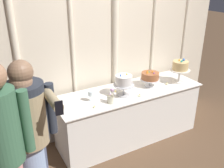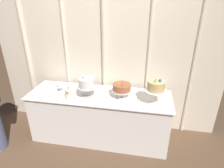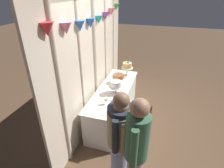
{
  "view_description": "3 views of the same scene",
  "coord_description": "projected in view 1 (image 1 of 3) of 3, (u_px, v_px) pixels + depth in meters",
  "views": [
    {
      "loc": [
        -1.71,
        -2.47,
        2.2
      ],
      "look_at": [
        -0.2,
        0.23,
        0.84
      ],
      "focal_mm": 40.41,
      "sensor_mm": 36.0,
      "label": 1
    },
    {
      "loc": [
        0.62,
        -2.21,
        2.02
      ],
      "look_at": [
        0.19,
        0.11,
        0.93
      ],
      "focal_mm": 30.06,
      "sensor_mm": 36.0,
      "label": 2
    },
    {
      "loc": [
        -3.21,
        -0.85,
        2.66
      ],
      "look_at": [
        -0.11,
        0.11,
        0.93
      ],
      "focal_mm": 28.97,
      "sensor_mm": 36.0,
      "label": 3
    }
  ],
  "objects": [
    {
      "name": "ground_plane",
      "position": [
        132.0,
        140.0,
        3.63
      ],
      "size": [
        24.0,
        24.0,
        0.0
      ],
      "primitive_type": "plane",
      "color": "brown"
    },
    {
      "name": "draped_curtain",
      "position": [
        113.0,
        38.0,
        3.48
      ],
      "size": [
        3.57,
        0.17,
        2.65
      ],
      "color": "beige",
      "rests_on": "ground_plane"
    },
    {
      "name": "cake_table",
      "position": [
        129.0,
        115.0,
        3.56
      ],
      "size": [
        2.06,
        0.66,
        0.75
      ],
      "color": "white",
      "rests_on": "ground_plane"
    },
    {
      "name": "cake_display_leftmost",
      "position": [
        124.0,
        81.0,
        3.19
      ],
      "size": [
        0.27,
        0.27,
        0.31
      ],
      "color": "#B2B2B7",
      "rests_on": "cake_table"
    },
    {
      "name": "cake_display_center",
      "position": [
        150.0,
        77.0,
        3.49
      ],
      "size": [
        0.28,
        0.28,
        0.25
      ],
      "color": "silver",
      "rests_on": "cake_table"
    },
    {
      "name": "cake_display_rightmost",
      "position": [
        180.0,
        67.0,
        3.57
      ],
      "size": [
        0.29,
        0.29,
        0.36
      ],
      "color": "silver",
      "rests_on": "cake_table"
    },
    {
      "name": "wine_glass",
      "position": [
        91.0,
        94.0,
        3.09
      ],
      "size": [
        0.08,
        0.08,
        0.14
      ],
      "color": "silver",
      "rests_on": "cake_table"
    },
    {
      "name": "flower_vase",
      "position": [
        111.0,
        98.0,
        3.05
      ],
      "size": [
        0.1,
        0.12,
        0.19
      ],
      "color": "beige",
      "rests_on": "cake_table"
    },
    {
      "name": "tealight_far_left",
      "position": [
        94.0,
        107.0,
        2.97
      ],
      "size": [
        0.04,
        0.04,
        0.03
      ],
      "color": "beige",
      "rests_on": "cake_table"
    },
    {
      "name": "tealight_near_left",
      "position": [
        140.0,
        96.0,
        3.25
      ],
      "size": [
        0.05,
        0.05,
        0.03
      ],
      "color": "beige",
      "rests_on": "cake_table"
    },
    {
      "name": "tealight_near_right",
      "position": [
        167.0,
        84.0,
        3.58
      ],
      "size": [
        0.04,
        0.04,
        0.04
      ],
      "color": "beige",
      "rests_on": "cake_table"
    },
    {
      "name": "guest_girl_blue_dress",
      "position": [
        30.0,
        139.0,
        2.33
      ],
      "size": [
        0.49,
        0.61,
        1.47
      ],
      "color": "#93ADD6",
      "rests_on": "ground_plane"
    },
    {
      "name": "guest_man_pink_jacket",
      "position": [
        30.0,
        134.0,
        2.32
      ],
      "size": [
        0.52,
        0.36,
        1.56
      ],
      "color": "#4C5675",
      "rests_on": "ground_plane"
    },
    {
      "name": "guest_man_dark_suit",
      "position": [
        6.0,
        150.0,
        1.97
      ],
      "size": [
        0.45,
        0.28,
        1.67
      ],
      "color": "#D6938E",
      "rests_on": "ground_plane"
    }
  ]
}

